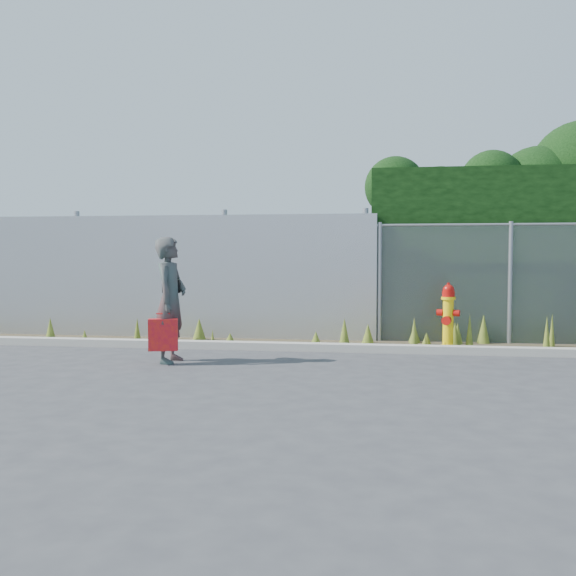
# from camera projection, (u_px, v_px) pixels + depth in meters

# --- Properties ---
(ground) EXTENTS (80.00, 80.00, 0.00)m
(ground) POSITION_uv_depth(u_px,v_px,m) (295.00, 372.00, 8.21)
(ground) COLOR #38383B
(ground) RESTS_ON ground
(curb) EXTENTS (16.00, 0.22, 0.12)m
(curb) POSITION_uv_depth(u_px,v_px,m) (311.00, 347.00, 9.98)
(curb) COLOR #A49F94
(curb) RESTS_ON ground
(weed_strip) EXTENTS (16.00, 1.24, 0.55)m
(weed_strip) POSITION_uv_depth(u_px,v_px,m) (332.00, 338.00, 10.58)
(weed_strip) COLOR #423826
(weed_strip) RESTS_ON ground
(corrugated_fence) EXTENTS (8.50, 0.21, 2.30)m
(corrugated_fence) POSITION_uv_depth(u_px,v_px,m) (140.00, 276.00, 11.59)
(corrugated_fence) COLOR #A9AAB0
(corrugated_fence) RESTS_ON ground
(fire_hydrant) EXTENTS (0.35, 0.32, 1.06)m
(fire_hydrant) POSITION_uv_depth(u_px,v_px,m) (448.00, 317.00, 10.16)
(fire_hydrant) COLOR yellow
(fire_hydrant) RESTS_ON ground
(woman) EXTENTS (0.45, 0.66, 1.74)m
(woman) POSITION_uv_depth(u_px,v_px,m) (171.00, 300.00, 8.90)
(woman) COLOR #0F625C
(woman) RESTS_ON ground
(red_tote_bag) EXTENTS (0.39, 0.14, 0.51)m
(red_tote_bag) POSITION_uv_depth(u_px,v_px,m) (163.00, 335.00, 8.70)
(red_tote_bag) COLOR #B00A2C
(black_shoulder_bag) EXTENTS (0.24, 0.10, 0.18)m
(black_shoulder_bag) POSITION_uv_depth(u_px,v_px,m) (171.00, 286.00, 8.99)
(black_shoulder_bag) COLOR black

